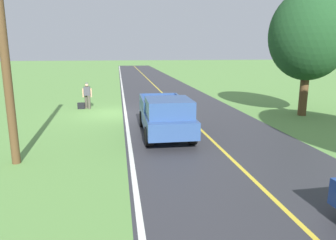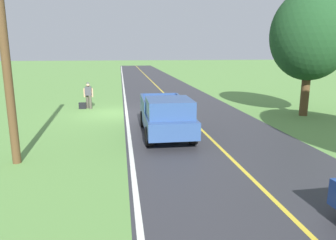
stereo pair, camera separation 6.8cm
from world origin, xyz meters
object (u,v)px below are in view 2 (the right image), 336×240
tree_far_side_near (311,35)px  utility_pole_roadside (4,41)px  hitchhiker_walking (88,94)px  suitcase_carried (82,106)px  pickup_truck_passing (166,115)px

tree_far_side_near → utility_pole_roadside: utility_pole_roadside is taller
hitchhiker_walking → tree_far_side_near: size_ratio=0.24×
suitcase_carried → utility_pole_roadside: 10.90m
suitcase_carried → utility_pole_roadside: size_ratio=0.06×
suitcase_carried → pickup_truck_passing: size_ratio=0.08×
hitchhiker_walking → pickup_truck_passing: size_ratio=0.32×
pickup_truck_passing → tree_far_side_near: tree_far_side_near is taller
pickup_truck_passing → utility_pole_roadside: bearing=25.6°
hitchhiker_walking → utility_pole_roadside: bearing=81.6°
pickup_truck_passing → tree_far_side_near: 9.99m
hitchhiker_walking → utility_pole_roadside: utility_pole_roadside is taller
suitcase_carried → tree_far_side_near: (-13.20, 4.15, 4.41)m
hitchhiker_walking → utility_pole_roadside: size_ratio=0.21×
hitchhiker_walking → suitcase_carried: size_ratio=3.80×
tree_far_side_near → utility_pole_roadside: 15.50m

